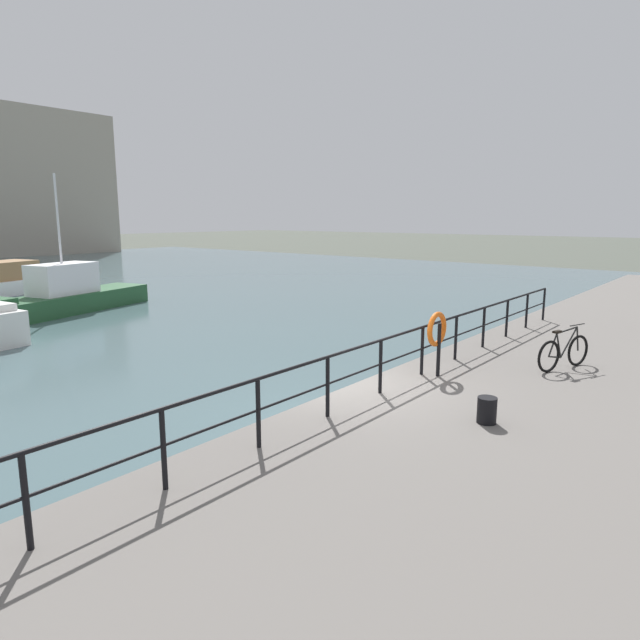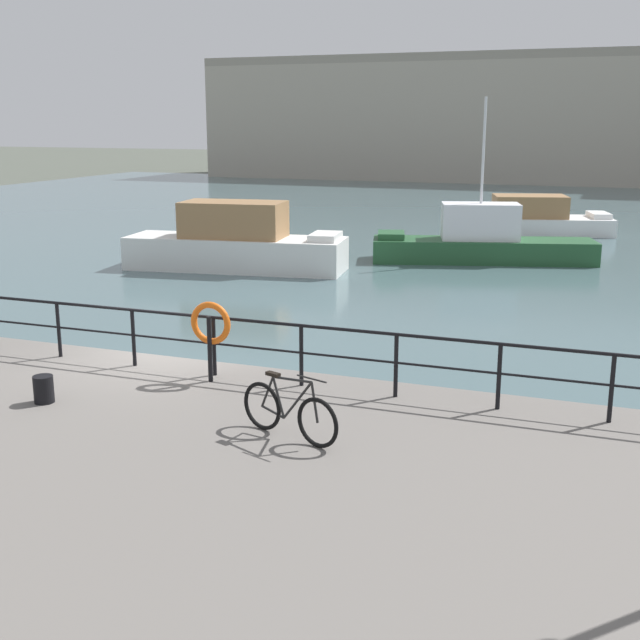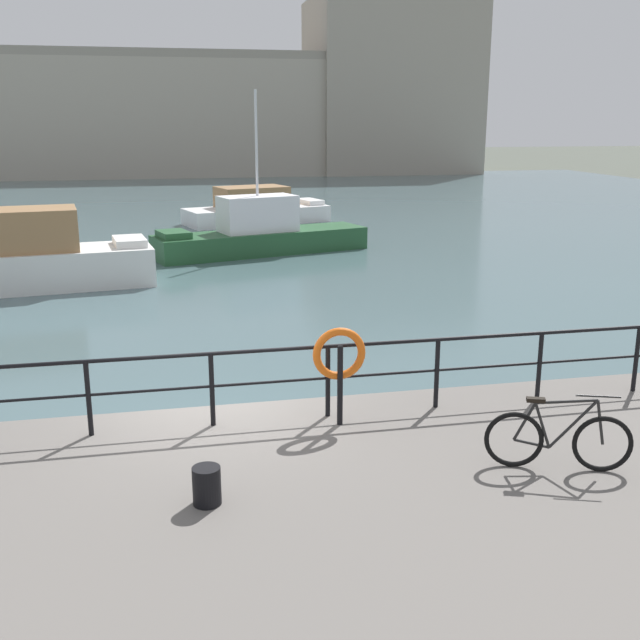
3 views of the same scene
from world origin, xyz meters
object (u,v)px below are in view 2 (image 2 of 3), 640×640
(moored_blue_motorboat, at_px, (236,243))
(moored_white_yacht, at_px, (481,242))
(moored_cabin_cruiser, at_px, (534,219))
(mooring_bollard, at_px, (44,389))
(parked_bicycle, at_px, (289,412))
(life_ring_stand, at_px, (211,326))
(harbor_building, at_px, (618,111))

(moored_blue_motorboat, xyz_separation_m, moored_white_yacht, (7.92, 4.76, -0.19))
(moored_cabin_cruiser, distance_m, mooring_bollard, 29.90)
(moored_cabin_cruiser, xyz_separation_m, parked_bicycle, (-0.12, -29.60, 0.55))
(moored_cabin_cruiser, distance_m, parked_bicycle, 29.60)
(moored_cabin_cruiser, relative_size, life_ring_stand, 5.33)
(life_ring_stand, bearing_deg, moored_cabin_cruiser, 85.06)
(mooring_bollard, bearing_deg, harbor_building, 83.80)
(moored_white_yacht, height_order, moored_cabin_cruiser, moored_white_yacht)
(harbor_building, relative_size, moored_cabin_cruiser, 7.81)
(moored_cabin_cruiser, bearing_deg, moored_blue_motorboat, -139.35)
(moored_cabin_cruiser, height_order, life_ring_stand, life_ring_stand)
(mooring_bollard, bearing_deg, parked_bicycle, -0.28)
(harbor_building, xyz_separation_m, life_ring_stand, (-5.03, -62.60, -4.06))
(mooring_bollard, relative_size, life_ring_stand, 0.31)
(harbor_building, height_order, parked_bicycle, harbor_building)
(harbor_building, height_order, life_ring_stand, harbor_building)
(moored_white_yacht, height_order, mooring_bollard, moored_white_yacht)
(mooring_bollard, xyz_separation_m, life_ring_stand, (1.98, 1.95, 0.75))
(parked_bicycle, height_order, life_ring_stand, life_ring_stand)
(moored_blue_motorboat, height_order, moored_cabin_cruiser, moored_blue_motorboat)
(moored_cabin_cruiser, bearing_deg, parked_bicycle, -106.03)
(parked_bicycle, height_order, mooring_bollard, parked_bicycle)
(moored_blue_motorboat, relative_size, moored_cabin_cruiser, 1.08)
(moored_blue_motorboat, height_order, moored_white_yacht, moored_white_yacht)
(moored_cabin_cruiser, distance_m, life_ring_stand, 27.75)
(parked_bicycle, bearing_deg, moored_white_yacht, 111.70)
(moored_blue_motorboat, height_order, life_ring_stand, moored_blue_motorboat)
(moored_blue_motorboat, distance_m, life_ring_stand, 15.63)
(harbor_building, relative_size, mooring_bollard, 132.22)
(moored_blue_motorboat, bearing_deg, mooring_bollard, -82.06)
(parked_bicycle, relative_size, life_ring_stand, 1.21)
(moored_blue_motorboat, bearing_deg, harbor_building, 68.77)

